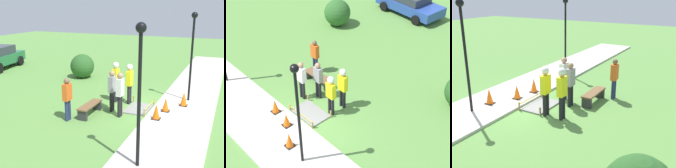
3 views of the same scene
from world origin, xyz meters
The scene contains 15 objects.
ground_plane centered at (0.00, 0.00, 0.00)m, with size 60.00×60.00×0.00m, color #5B8E42.
sidewalk centered at (0.00, -1.28, 0.05)m, with size 28.00×2.56×0.10m.
wet_concrete_patch centered at (-0.41, 0.59, 0.04)m, with size 1.54×1.03×0.34m.
traffic_cone_near_patch centered at (-1.41, -0.46, 0.41)m, with size 0.34×0.34×0.62m.
traffic_cone_far_patch centered at (-0.41, -0.61, 0.39)m, with size 0.34×0.34×0.58m.
traffic_cone_sidewalk_edge centered at (0.58, -1.19, 0.41)m, with size 0.34×0.34×0.63m.
park_bench centered at (-1.84, 2.25, 0.33)m, with size 1.50×0.44×0.47m.
worker_supervisor centered at (0.18, 1.24, 1.14)m, with size 0.40×0.27×1.88m.
worker_assistant centered at (0.16, 1.92, 1.17)m, with size 0.40×0.28×1.92m.
bystander_in_orange_shirt centered at (-2.69, 2.79, 0.99)m, with size 0.40×0.23×1.74m.
bystander_in_gray_shirt centered at (-1.49, 1.05, 1.06)m, with size 0.40×0.24×1.85m.
bystander_in_white_shirt centered at (-1.04, 1.60, 1.02)m, with size 0.40×0.24×1.79m.
lamppost_near centered at (1.45, -1.28, 2.75)m, with size 0.28×0.28×4.07m.
parked_car_blue centered at (-3.79, 11.64, 0.71)m, with size 4.46×2.27×1.37m.
shrub_rounded_far centered at (-5.77, 7.10, 0.80)m, with size 1.60×1.60×1.60m.
Camera 2 is at (8.39, -5.99, 9.52)m, focal length 55.00 mm.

